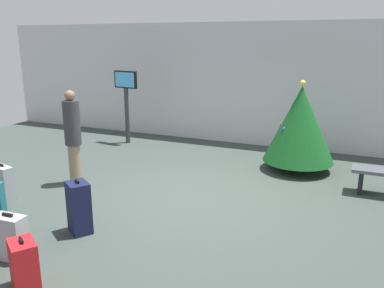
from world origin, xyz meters
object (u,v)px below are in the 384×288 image
Objects in this scene: flight_info_kiosk at (126,95)px; traveller_0 at (73,135)px; suitcase_3 at (24,265)px; holiday_tree at (300,124)px; suitcase_2 at (79,208)px; suitcase_1 at (10,237)px; suitcase_5 at (3,185)px.

traveller_0 is at bearing -75.64° from flight_info_kiosk.
flight_info_kiosk is 3.26m from traveller_0.
holiday_tree is at bearing 69.07° from suitcase_3.
holiday_tree is 2.41× the size of suitcase_2.
holiday_tree reaches higher than suitcase_3.
holiday_tree is at bearing 61.58° from suitcase_1.
flight_info_kiosk is 3.14× the size of suitcase_3.
flight_info_kiosk reaches higher than suitcase_3.
suitcase_1 is (-2.78, -5.14, -0.72)m from holiday_tree.
traveller_0 reaches higher than suitcase_5.
suitcase_2 is at bearing -8.79° from suitcase_5.
flight_info_kiosk is at bearing 108.10° from suitcase_1.
traveller_0 is at bearing 120.07° from suitcase_3.
holiday_tree is 5.89m from suitcase_1.
flight_info_kiosk is 4.58m from suitcase_5.
suitcase_1 is at bearing -109.67° from suitcase_2.
traveller_0 reaches higher than suitcase_2.
suitcase_5 is at bearing -137.51° from holiday_tree.
suitcase_1 reaches higher than suitcase_3.
suitcase_5 is at bearing 142.75° from suitcase_3.
holiday_tree reaches higher than suitcase_2.
suitcase_5 is (-0.44, -1.33, -0.63)m from traveller_0.
suitcase_1 is at bearing -71.90° from flight_info_kiosk.
flight_info_kiosk is 6.07m from suitcase_1.
suitcase_5 is (-2.15, 1.64, 0.06)m from suitcase_3.
traveller_0 is 1.53m from suitcase_5.
flight_info_kiosk reaches higher than traveller_0.
suitcase_3 is at bearing -76.61° from suitcase_2.
flight_info_kiosk reaches higher than suitcase_1.
suitcase_2 is (2.20, -4.75, -0.92)m from flight_info_kiosk.
holiday_tree is 3.08× the size of suitcase_1.
flight_info_kiosk is 1.06× the size of traveller_0.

